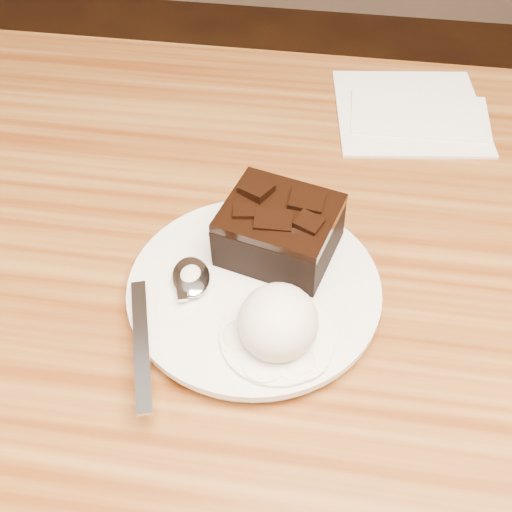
# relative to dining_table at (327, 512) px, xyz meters

# --- Properties ---
(dining_table) EXTENTS (1.20, 0.80, 0.75)m
(dining_table) POSITION_rel_dining_table_xyz_m (0.00, 0.00, 0.00)
(dining_table) COLOR #602D0F
(dining_table) RESTS_ON floor
(plate) EXTENTS (0.20, 0.20, 0.02)m
(plate) POSITION_rel_dining_table_xyz_m (-0.09, 0.02, 0.38)
(plate) COLOR silver
(plate) RESTS_ON dining_table
(brownie) EXTENTS (0.10, 0.10, 0.04)m
(brownie) POSITION_rel_dining_table_xyz_m (-0.08, 0.06, 0.41)
(brownie) COLOR black
(brownie) RESTS_ON plate
(ice_cream_scoop) EXTENTS (0.06, 0.06, 0.05)m
(ice_cream_scoop) POSITION_rel_dining_table_xyz_m (-0.07, -0.03, 0.41)
(ice_cream_scoop) COLOR silver
(ice_cream_scoop) RESTS_ON plate
(melt_puddle) EXTENTS (0.09, 0.09, 0.00)m
(melt_puddle) POSITION_rel_dining_table_xyz_m (-0.07, -0.03, 0.39)
(melt_puddle) COLOR white
(melt_puddle) RESTS_ON plate
(spoon) EXTENTS (0.08, 0.17, 0.01)m
(spoon) POSITION_rel_dining_table_xyz_m (-0.14, 0.01, 0.40)
(spoon) COLOR silver
(spoon) RESTS_ON plate
(napkin) EXTENTS (0.17, 0.17, 0.01)m
(napkin) POSITION_rel_dining_table_xyz_m (0.04, 0.29, 0.38)
(napkin) COLOR white
(napkin) RESTS_ON dining_table
(crumb_a) EXTENTS (0.01, 0.01, 0.00)m
(crumb_a) POSITION_rel_dining_table_xyz_m (-0.03, -0.04, 0.39)
(crumb_a) COLOR black
(crumb_a) RESTS_ON plate
(crumb_b) EXTENTS (0.01, 0.01, 0.00)m
(crumb_b) POSITION_rel_dining_table_xyz_m (-0.05, -0.03, 0.39)
(crumb_b) COLOR black
(crumb_b) RESTS_ON plate
(crumb_c) EXTENTS (0.01, 0.01, 0.00)m
(crumb_c) POSITION_rel_dining_table_xyz_m (-0.09, -0.01, 0.39)
(crumb_c) COLOR black
(crumb_c) RESTS_ON plate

